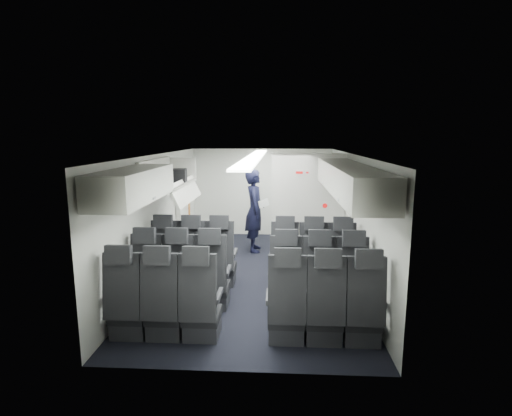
# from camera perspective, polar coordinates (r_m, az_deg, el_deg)

# --- Properties ---
(cabin_shell) EXTENTS (3.41, 6.01, 2.16)m
(cabin_shell) POSITION_cam_1_polar(r_m,az_deg,el_deg) (6.97, -0.19, -0.80)
(cabin_shell) COLOR black
(cabin_shell) RESTS_ON ground
(seat_row_front) EXTENTS (3.33, 0.56, 1.24)m
(seat_row_front) POSITION_cam_1_polar(r_m,az_deg,el_deg) (6.64, -0.46, -7.80)
(seat_row_front) COLOR black
(seat_row_front) RESTS_ON cabin_shell
(seat_row_mid) EXTENTS (3.33, 0.56, 1.24)m
(seat_row_mid) POSITION_cam_1_polar(r_m,az_deg,el_deg) (5.79, -1.04, -10.56)
(seat_row_mid) COLOR black
(seat_row_mid) RESTS_ON cabin_shell
(seat_row_rear) EXTENTS (3.33, 0.56, 1.24)m
(seat_row_rear) POSITION_cam_1_polar(r_m,az_deg,el_deg) (4.96, -1.84, -14.26)
(seat_row_rear) COLOR black
(seat_row_rear) RESTS_ON cabin_shell
(overhead_bin_left_rear) EXTENTS (0.53, 1.80, 0.40)m
(overhead_bin_left_rear) POSITION_cam_1_polar(r_m,az_deg,el_deg) (5.19, -17.19, 3.13)
(overhead_bin_left_rear) COLOR silver
(overhead_bin_left_rear) RESTS_ON cabin_shell
(overhead_bin_left_front_open) EXTENTS (0.64, 1.70, 0.72)m
(overhead_bin_left_front_open) POSITION_cam_1_polar(r_m,az_deg,el_deg) (6.88, -12.43, 3.97)
(overhead_bin_left_front_open) COLOR #9E9E93
(overhead_bin_left_front_open) RESTS_ON cabin_shell
(overhead_bin_right_rear) EXTENTS (0.53, 1.80, 0.40)m
(overhead_bin_right_rear) POSITION_cam_1_polar(r_m,az_deg,el_deg) (4.97, 14.74, 2.95)
(overhead_bin_right_rear) COLOR silver
(overhead_bin_right_rear) RESTS_ON cabin_shell
(overhead_bin_right_front) EXTENTS (0.53, 1.70, 0.40)m
(overhead_bin_right_front) POSITION_cam_1_polar(r_m,az_deg,el_deg) (6.68, 11.79, 4.88)
(overhead_bin_right_front) COLOR silver
(overhead_bin_right_front) RESTS_ON cabin_shell
(bulkhead_partition) EXTENTS (1.40, 0.15, 2.13)m
(bulkhead_partition) POSITION_cam_1_polar(r_m,az_deg,el_deg) (7.78, 7.39, -0.08)
(bulkhead_partition) COLOR silver
(bulkhead_partition) RESTS_ON cabin_shell
(galley_unit) EXTENTS (0.85, 0.52, 1.90)m
(galley_unit) POSITION_cam_1_polar(r_m,az_deg,el_deg) (9.69, 6.40, 1.23)
(galley_unit) COLOR #939399
(galley_unit) RESTS_ON cabin_shell
(boarding_door) EXTENTS (0.12, 1.27, 1.86)m
(boarding_door) POSITION_cam_1_polar(r_m,az_deg,el_deg) (8.76, -10.33, 0.20)
(boarding_door) COLOR silver
(boarding_door) RESTS_ON cabin_shell
(flight_attendant) EXTENTS (0.45, 0.67, 1.77)m
(flight_attendant) POSITION_cam_1_polar(r_m,az_deg,el_deg) (8.54, -0.18, -0.37)
(flight_attendant) COLOR black
(flight_attendant) RESTS_ON ground
(carry_on_bag) EXTENTS (0.42, 0.31, 0.24)m
(carry_on_bag) POSITION_cam_1_polar(r_m,az_deg,el_deg) (7.02, -11.55, 4.54)
(carry_on_bag) COLOR black
(carry_on_bag) RESTS_ON overhead_bin_left_front_open
(papers) EXTENTS (0.21, 0.11, 0.15)m
(papers) POSITION_cam_1_polar(r_m,az_deg,el_deg) (8.45, 1.09, 0.68)
(papers) COLOR white
(papers) RESTS_ON flight_attendant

